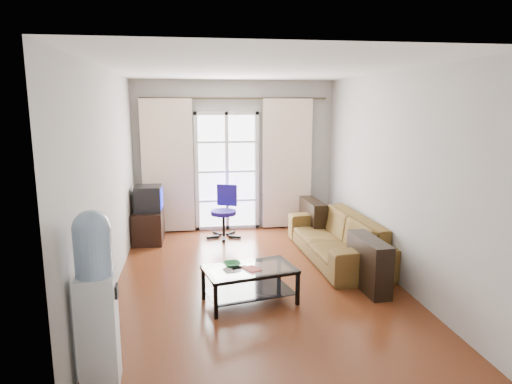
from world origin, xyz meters
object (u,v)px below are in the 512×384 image
tv_stand (148,226)px  crt_tv (147,199)px  task_chair (224,222)px  sofa (336,237)px  water_cooler (96,296)px  coffee_table (250,280)px

tv_stand → crt_tv: (0.00, 0.01, 0.48)m
tv_stand → task_chair: bearing=4.3°
sofa → water_cooler: water_cooler is taller
crt_tv → water_cooler: water_cooler is taller
crt_tv → task_chair: (1.28, 0.06, -0.47)m
coffee_table → crt_tv: 3.00m
tv_stand → crt_tv: 0.48m
coffee_table → water_cooler: size_ratio=0.77×
task_chair → tv_stand: bearing=-153.4°
sofa → crt_tv: crt_tv is taller
coffee_table → water_cooler: bearing=-135.9°
sofa → tv_stand: size_ratio=3.19×
sofa → task_chair: (-1.56, 1.36, -0.06)m
crt_tv → sofa: bearing=-22.8°
sofa → crt_tv: size_ratio=4.74×
crt_tv → coffee_table: bearing=-60.8°
coffee_table → task_chair: 2.69m
sofa → water_cooler: size_ratio=1.55×
crt_tv → task_chair: 1.36m
sofa → crt_tv: 3.15m
sofa → water_cooler: (-2.91, -2.71, 0.45)m
crt_tv → task_chair: bearing=4.6°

